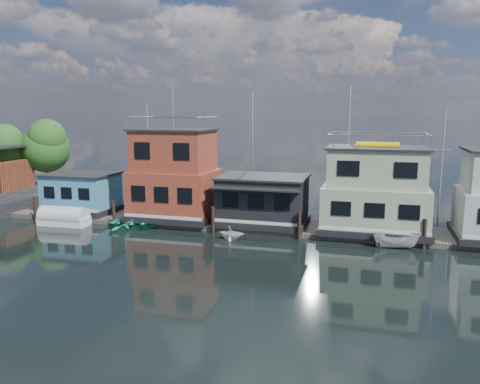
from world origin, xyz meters
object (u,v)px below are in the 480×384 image
(houseboat_red, at_px, (175,176))
(dinghy_teal, at_px, (135,223))
(houseboat_blue, at_px, (82,193))
(houseboat_dark, at_px, (263,200))
(dinghy_white, at_px, (231,233))
(houseboat_green, at_px, (375,192))
(motorboat, at_px, (396,240))
(tarp_runabout, at_px, (64,218))

(houseboat_red, relative_size, dinghy_teal, 2.73)
(houseboat_blue, xyz_separation_m, dinghy_teal, (7.15, -3.12, -1.75))
(houseboat_dark, bearing_deg, houseboat_red, 179.86)
(houseboat_dark, height_order, dinghy_white, houseboat_dark)
(houseboat_green, bearing_deg, houseboat_red, -180.00)
(motorboat, bearing_deg, houseboat_blue, 82.60)
(houseboat_red, bearing_deg, houseboat_blue, -180.00)
(houseboat_blue, relative_size, motorboat, 1.99)
(dinghy_white, height_order, motorboat, motorboat)
(houseboat_blue, height_order, dinghy_white, houseboat_blue)
(houseboat_green, bearing_deg, dinghy_teal, -170.84)
(tarp_runabout, bearing_deg, houseboat_green, 6.36)
(dinghy_white, xyz_separation_m, motorboat, (12.15, 0.91, 0.09))
(houseboat_red, height_order, houseboat_dark, houseboat_red)
(houseboat_dark, relative_size, dinghy_teal, 1.70)
(motorboat, bearing_deg, houseboat_dark, 72.16)
(houseboat_red, distance_m, houseboat_green, 17.01)
(tarp_runabout, distance_m, motorboat, 27.45)
(houseboat_blue, distance_m, dinghy_white, 16.57)
(houseboat_dark, bearing_deg, dinghy_white, -110.53)
(houseboat_green, xyz_separation_m, tarp_runabout, (-25.86, -3.72, -2.89))
(houseboat_green, xyz_separation_m, motorboat, (1.59, -3.27, -2.93))
(houseboat_red, relative_size, tarp_runabout, 2.69)
(motorboat, bearing_deg, dinghy_white, 93.51)
(dinghy_teal, bearing_deg, houseboat_dark, -84.41)
(houseboat_dark, relative_size, motorboat, 2.30)
(houseboat_red, bearing_deg, dinghy_white, -32.97)
(houseboat_blue, xyz_separation_m, houseboat_dark, (17.50, -0.02, 0.21))
(houseboat_blue, height_order, motorboat, houseboat_blue)
(dinghy_white, bearing_deg, dinghy_teal, 82.51)
(houseboat_blue, distance_m, motorboat, 28.33)
(dinghy_teal, bearing_deg, houseboat_blue, 55.33)
(houseboat_blue, bearing_deg, tarp_runabout, -80.19)
(houseboat_blue, height_order, houseboat_red, houseboat_red)
(houseboat_blue, bearing_deg, dinghy_teal, -23.57)
(houseboat_dark, bearing_deg, dinghy_teal, -163.31)
(dinghy_teal, height_order, tarp_runabout, tarp_runabout)
(houseboat_blue, height_order, houseboat_dark, houseboat_dark)
(houseboat_dark, height_order, motorboat, houseboat_dark)
(houseboat_blue, distance_m, houseboat_dark, 17.50)
(dinghy_white, bearing_deg, motorboat, -86.36)
(houseboat_green, height_order, dinghy_white, houseboat_green)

